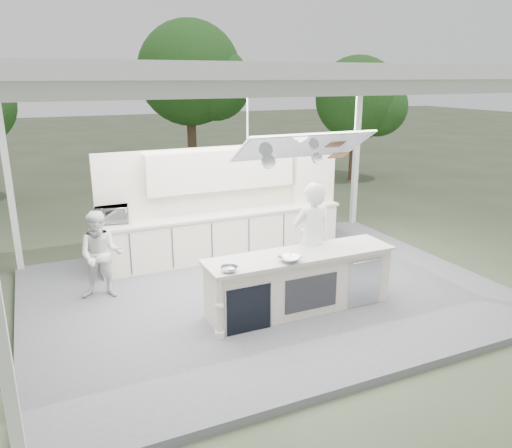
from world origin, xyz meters
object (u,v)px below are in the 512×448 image
head_chef (311,241)px  sous_chef (101,255)px  demo_island (299,282)px  back_counter (225,234)px

head_chef → sous_chef: bearing=-23.9°
sous_chef → head_chef: bearing=-6.3°
head_chef → sous_chef: size_ratio=1.32×
demo_island → sous_chef: bearing=147.1°
back_counter → head_chef: 2.58m
demo_island → head_chef: head_chef is taller
back_counter → head_chef: size_ratio=2.56×
demo_island → back_counter: size_ratio=0.61×
back_counter → sous_chef: bearing=-158.6°
demo_island → back_counter: same height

